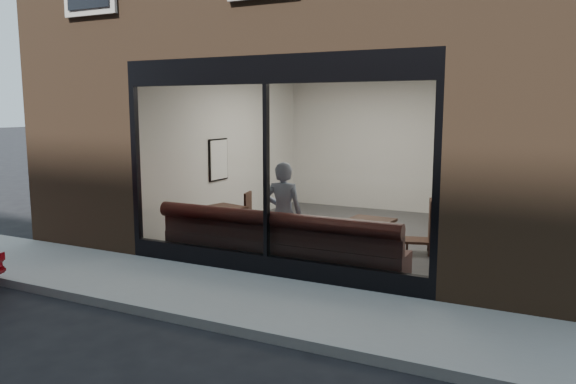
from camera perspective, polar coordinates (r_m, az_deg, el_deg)
The scene contains 22 objects.
ground at distance 6.83m, azimuth -10.71°, elevation -12.76°, with size 120.00×120.00×0.00m, color black.
sidewalk_near at distance 7.59m, azimuth -6.05°, elevation -10.39°, with size 40.00×2.00×0.01m, color gray.
kerb_near at distance 6.77m, azimuth -10.99°, elevation -12.42°, with size 40.00×0.10×0.12m, color gray.
host_building_pier_left at distance 15.13m, azimuth -3.73°, elevation 5.26°, with size 2.50×12.00×3.20m, color brown.
host_building_pier_right at distance 13.05m, azimuth 26.04°, elevation 3.89°, with size 2.50×12.00×3.20m, color brown.
host_building_backfill at distance 16.51m, azimuth 13.07°, elevation 5.34°, with size 5.00×6.00×3.20m, color brown.
cafe_floor at distance 11.03m, azimuth 5.30°, elevation -4.28°, with size 6.00×6.00×0.00m, color #2D2D30.
cafe_ceiling at distance 10.78m, azimuth 5.53°, elevation 12.37°, with size 6.00×6.00×0.00m, color white.
cafe_wall_back at distance 13.61m, azimuth 10.03°, elevation 4.79°, with size 5.00×5.00×0.00m, color silver.
cafe_wall_left at distance 11.92m, azimuth -5.83°, elevation 4.35°, with size 6.00×6.00×0.00m, color silver.
cafe_wall_right at distance 10.16m, azimuth 18.62°, elevation 3.22°, with size 6.00×6.00×0.00m, color silver.
storefront_kick at distance 8.41m, azimuth -2.16°, elevation -7.43°, with size 5.00×0.10×0.30m, color black.
storefront_header at distance 8.10m, azimuth -2.27°, elevation 12.34°, with size 5.00×0.10×0.40m, color black.
storefront_mullion at distance 8.13m, azimuth -2.21°, elevation 2.09°, with size 0.06×0.10×2.50m, color black.
storefront_glass at distance 8.11m, azimuth -2.32°, elevation 2.07°, with size 4.80×4.80×0.00m, color white.
banquette at distance 8.73m, azimuth -0.88°, elevation -6.32°, with size 4.00×0.55×0.45m, color #351713.
person at distance 8.83m, azimuth -0.48°, elevation -2.21°, with size 0.60×0.39×1.63m, color #8E9CB8.
cafe_table_left at distance 9.82m, azimuth -6.72°, elevation -1.62°, with size 0.65×0.65×0.04m, color black.
cafe_table_right at distance 8.71m, azimuth 8.24°, elevation -2.96°, with size 0.67×0.67×0.04m, color black.
cafe_chair_left at distance 10.37m, azimuth -5.08°, elevation -3.86°, with size 0.39×0.39×0.04m, color black.
cafe_chair_right at distance 9.77m, azimuth 13.07°, elevation -4.83°, with size 0.43×0.43×0.04m, color black.
wall_poster at distance 11.49m, azimuth -7.02°, elevation 3.28°, with size 0.02×0.59×0.79m, color white.
Camera 1 is at (3.92, -5.02, 2.47)m, focal length 35.00 mm.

